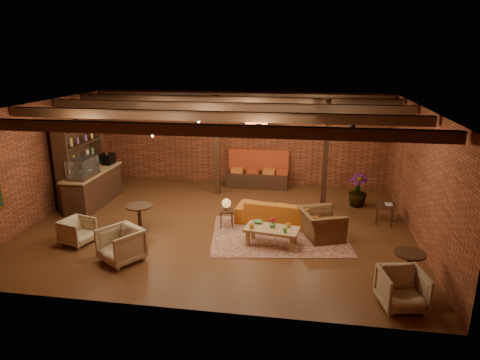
% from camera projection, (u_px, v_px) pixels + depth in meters
% --- Properties ---
extents(floor, '(10.00, 10.00, 0.00)m').
position_uv_depth(floor, '(220.00, 225.00, 11.57)').
color(floor, '#381C0E').
rests_on(floor, ground).
extents(ceiling, '(10.00, 8.00, 0.02)m').
position_uv_depth(ceiling, '(218.00, 106.00, 10.65)').
color(ceiling, black).
rests_on(ceiling, wall_back).
extents(wall_back, '(10.00, 0.02, 3.20)m').
position_uv_depth(wall_back, '(242.00, 138.00, 14.90)').
color(wall_back, brown).
rests_on(wall_back, ground).
extents(wall_front, '(10.00, 0.02, 3.20)m').
position_uv_depth(wall_front, '(171.00, 227.00, 7.33)').
color(wall_front, brown).
rests_on(wall_front, ground).
extents(wall_left, '(0.02, 8.00, 3.20)m').
position_uv_depth(wall_left, '(43.00, 160.00, 11.87)').
color(wall_left, brown).
rests_on(wall_left, ground).
extents(wall_right, '(0.02, 8.00, 3.20)m').
position_uv_depth(wall_right, '(421.00, 176.00, 10.36)').
color(wall_right, brown).
rests_on(wall_right, ground).
extents(ceiling_beams, '(9.80, 6.40, 0.22)m').
position_uv_depth(ceiling_beams, '(218.00, 110.00, 10.69)').
color(ceiling_beams, black).
rests_on(ceiling_beams, ceiling).
extents(ceiling_pipe, '(9.60, 0.12, 0.12)m').
position_uv_depth(ceiling_pipe, '(229.00, 111.00, 12.27)').
color(ceiling_pipe, black).
rests_on(ceiling_pipe, ceiling).
extents(post_left, '(0.16, 0.16, 3.20)m').
position_uv_depth(post_left, '(217.00, 146.00, 13.66)').
color(post_left, black).
rests_on(post_left, ground).
extents(post_right, '(0.16, 0.16, 3.20)m').
position_uv_depth(post_right, '(326.00, 154.00, 12.58)').
color(post_right, black).
rests_on(post_right, ground).
extents(service_counter, '(0.80, 2.50, 1.60)m').
position_uv_depth(service_counter, '(93.00, 179.00, 12.91)').
color(service_counter, black).
rests_on(service_counter, ground).
extents(plant_counter, '(0.35, 0.39, 0.30)m').
position_uv_depth(plant_counter, '(98.00, 164.00, 12.96)').
color(plant_counter, '#337F33').
rests_on(plant_counter, service_counter).
extents(shelving_hutch, '(0.52, 2.00, 2.40)m').
position_uv_depth(shelving_hutch, '(81.00, 165.00, 12.95)').
color(shelving_hutch, black).
rests_on(shelving_hutch, ground).
extents(banquette, '(2.10, 0.70, 1.00)m').
position_uv_depth(banquette, '(257.00, 173.00, 14.70)').
color(banquette, '#A9391C').
rests_on(banquette, ground).
extents(service_sign, '(0.86, 0.06, 0.30)m').
position_uv_depth(service_sign, '(256.00, 121.00, 13.74)').
color(service_sign, '#FF4C19').
rests_on(service_sign, ceiling).
extents(ceiling_spotlights, '(6.40, 4.40, 0.28)m').
position_uv_depth(ceiling_spotlights, '(218.00, 119.00, 10.75)').
color(ceiling_spotlights, black).
rests_on(ceiling_spotlights, ceiling).
extents(rug, '(3.71, 3.04, 0.01)m').
position_uv_depth(rug, '(279.00, 235.00, 10.90)').
color(rug, maroon).
rests_on(rug, floor).
extents(sofa, '(2.34, 1.17, 0.66)m').
position_uv_depth(sofa, '(278.00, 212.00, 11.58)').
color(sofa, '#A75517').
rests_on(sofa, floor).
extents(coffee_table, '(1.37, 0.84, 0.69)m').
position_uv_depth(coffee_table, '(271.00, 230.00, 10.25)').
color(coffee_table, '#9A7848').
rests_on(coffee_table, floor).
extents(side_table_lamp, '(0.44, 0.44, 0.77)m').
position_uv_depth(side_table_lamp, '(226.00, 205.00, 11.31)').
color(side_table_lamp, black).
rests_on(side_table_lamp, floor).
extents(round_table_left, '(0.68, 0.68, 0.71)m').
position_uv_depth(round_table_left, '(139.00, 214.00, 11.02)').
color(round_table_left, black).
rests_on(round_table_left, floor).
extents(armchair_a, '(0.79, 0.82, 0.69)m').
position_uv_depth(armchair_a, '(77.00, 230.00, 10.35)').
color(armchair_a, beige).
rests_on(armchair_a, floor).
extents(armchair_b, '(1.11, 1.10, 0.85)m').
position_uv_depth(armchair_b, '(121.00, 243.00, 9.44)').
color(armchair_b, beige).
rests_on(armchair_b, floor).
extents(armchair_right, '(1.04, 1.27, 0.95)m').
position_uv_depth(armchair_right, '(321.00, 220.00, 10.64)').
color(armchair_right, brown).
rests_on(armchair_right, floor).
extents(side_table_book, '(0.57, 0.57, 0.57)m').
position_uv_depth(side_table_book, '(385.00, 206.00, 11.50)').
color(side_table_book, black).
rests_on(side_table_book, floor).
extents(round_table_right, '(0.61, 0.61, 0.72)m').
position_uv_depth(round_table_right, '(409.00, 264.00, 8.43)').
color(round_table_right, black).
rests_on(round_table_right, floor).
extents(armchair_far, '(0.89, 0.85, 0.79)m').
position_uv_depth(armchair_far, '(402.00, 287.00, 7.73)').
color(armchair_far, beige).
rests_on(armchair_far, floor).
extents(plant_tall, '(2.16, 2.16, 3.03)m').
position_uv_depth(plant_tall, '(360.00, 157.00, 12.54)').
color(plant_tall, '#4C7F4C').
rests_on(plant_tall, floor).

